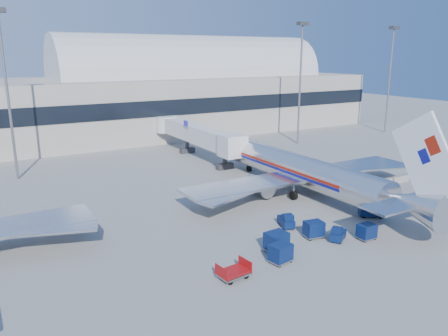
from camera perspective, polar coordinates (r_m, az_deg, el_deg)
ground at (r=46.04m, az=4.62°, el=-6.86°), size 260.00×260.00×0.00m
terminal at (r=92.09m, az=-23.48°, el=7.62°), size 170.00×28.15×21.00m
airliner_main at (r=54.42m, az=10.62°, el=-0.43°), size 32.00×37.26×12.07m
jetbridge_near at (r=74.44m, az=-4.13°, el=4.60°), size 4.40×27.50×6.25m
mast_west at (r=65.18m, az=-26.73°, el=11.32°), size 2.00×1.20×22.60m
mast_east at (r=85.01m, az=10.00°, el=13.03°), size 2.00×1.20×22.60m
mast_far_east at (r=102.91m, az=20.97°, el=12.55°), size 2.00×1.20×22.60m
barrier_near at (r=58.87m, az=18.02°, el=-2.27°), size 3.00×0.55×0.90m
barrier_mid at (r=61.31m, az=20.09°, el=-1.78°), size 3.00×0.55×0.90m
barrier_far at (r=63.82m, az=21.99°, el=-1.34°), size 3.00×0.55×0.90m
tug_lead at (r=42.36m, az=14.63°, el=-8.33°), size 2.40×2.05×1.41m
tug_right at (r=49.24m, az=18.55°, el=-5.22°), size 2.77×2.48×1.64m
tug_left at (r=44.43m, az=8.14°, el=-6.84°), size 1.78×2.51×1.48m
cart_train_a at (r=42.42m, az=11.65°, el=-7.81°), size 2.01×1.65×1.59m
cart_train_b at (r=39.04m, az=6.86°, el=-9.49°), size 2.09×1.65×1.76m
cart_train_c at (r=37.16m, az=7.39°, el=-10.92°), size 2.07×1.71×1.63m
cart_solo_near at (r=43.31m, az=18.13°, el=-7.87°), size 1.69×1.30×1.48m
cart_solo_far at (r=53.80m, az=24.95°, el=-4.11°), size 1.96×1.65×1.51m
cart_open_red at (r=34.67m, az=1.27°, el=-13.52°), size 2.57×1.94×0.65m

